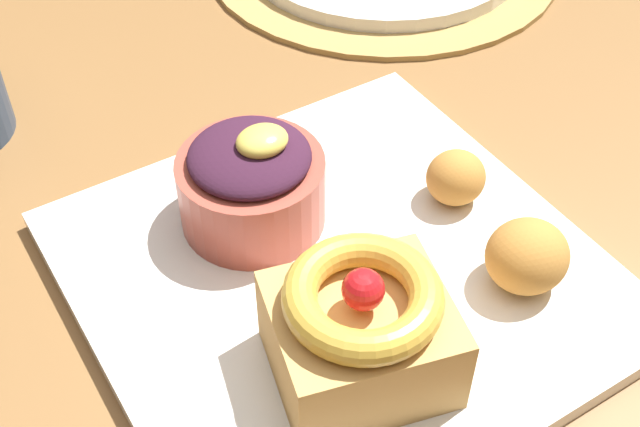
{
  "coord_description": "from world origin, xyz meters",
  "views": [
    {
      "loc": [
        -0.2,
        -0.36,
        1.11
      ],
      "look_at": [
        -0.02,
        -0.08,
        0.77
      ],
      "focal_mm": 47.3,
      "sensor_mm": 36.0,
      "label": 1
    }
  ],
  "objects": [
    {
      "name": "berry_ramekin",
      "position": [
        -0.04,
        -0.03,
        0.77
      ],
      "size": [
        0.09,
        0.09,
        0.07
      ],
      "color": "#B24C3D",
      "rests_on": "front_plate"
    },
    {
      "name": "front_plate",
      "position": [
        -0.02,
        -0.1,
        0.74
      ],
      "size": [
        0.28,
        0.28,
        0.01
      ],
      "primitive_type": "cube",
      "color": "white",
      "rests_on": "dining_table"
    },
    {
      "name": "fritter_front",
      "position": [
        0.07,
        -0.16,
        0.76
      ],
      "size": [
        0.05,
        0.05,
        0.04
      ],
      "primitive_type": "ellipsoid",
      "color": "#BC7F38",
      "rests_on": "front_plate"
    },
    {
      "name": "cake_slice",
      "position": [
        -0.04,
        -0.16,
        0.78
      ],
      "size": [
        0.1,
        0.1,
        0.07
      ],
      "rotation": [
        0.0,
        0.0,
        -0.25
      ],
      "color": "tan",
      "rests_on": "front_plate"
    },
    {
      "name": "dining_table",
      "position": [
        0.0,
        0.0,
        0.64
      ],
      "size": [
        1.45,
        0.98,
        0.73
      ],
      "color": "brown",
      "rests_on": "ground_plane"
    },
    {
      "name": "fritter_middle",
      "position": [
        0.08,
        -0.08,
        0.76
      ],
      "size": [
        0.04,
        0.04,
        0.03
      ],
      "primitive_type": "ellipsoid",
      "color": "#BC7F38",
      "rests_on": "front_plate"
    }
  ]
}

